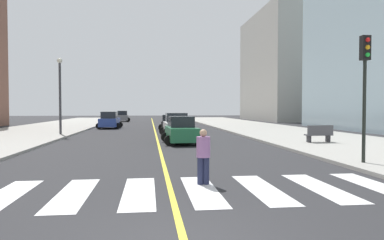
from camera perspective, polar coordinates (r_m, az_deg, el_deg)
sidewalk_kerb_east at (r=29.27m, az=19.17°, el=-2.74°), size 10.00×120.00×0.15m
crosswalk_paint at (r=10.51m, az=-3.39°, el=-11.23°), size 13.50×4.00×0.01m
lane_divider_paint at (r=46.28m, az=-6.07°, el=-1.06°), size 0.16×80.00×0.01m
parking_garage_concrete at (r=74.66m, az=16.77°, el=7.97°), size 18.00×24.00×20.78m
car_white_nearest at (r=30.26m, az=-2.49°, el=-0.88°), size 2.83×4.47×1.98m
car_green_second at (r=24.19m, az=-1.71°, el=-1.73°), size 2.68×4.19×1.84m
car_gray_third at (r=64.68m, az=-10.97°, el=0.54°), size 2.80×4.37×1.92m
car_blue_fourth at (r=43.24m, az=-12.94°, el=-0.09°), size 2.85×4.48×1.98m
car_black_fifth at (r=38.88m, az=-3.66°, el=-0.48°), size 2.39×3.77×1.67m
traffic_light_near_corner at (r=16.40m, az=25.76°, el=6.58°), size 0.36×0.41×5.20m
park_bench at (r=24.98m, az=19.52°, el=-2.11°), size 1.82×0.64×1.12m
pedestrian_crossing at (r=11.24m, az=1.80°, el=-5.44°), size 0.43×0.43×1.73m
street_lamp at (r=33.00m, az=-20.21°, el=4.69°), size 0.44×0.44×6.54m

